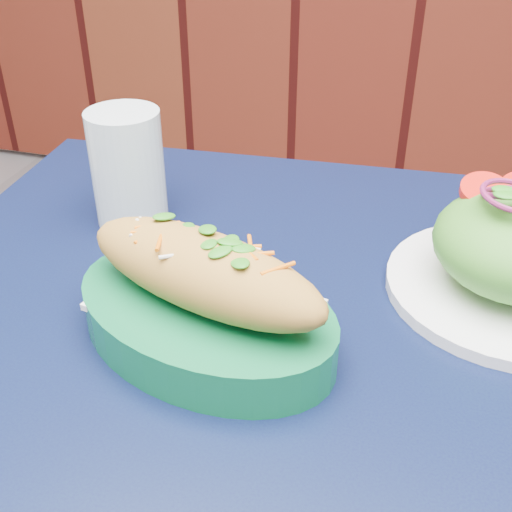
# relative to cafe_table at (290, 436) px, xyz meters

# --- Properties ---
(cafe_table) EXTENTS (0.85, 0.85, 0.75)m
(cafe_table) POSITION_rel_cafe_table_xyz_m (0.00, 0.00, 0.00)
(cafe_table) COLOR black
(cafe_table) RESTS_ON ground
(banh_mi_basket) EXTENTS (0.27, 0.22, 0.11)m
(banh_mi_basket) POSITION_rel_cafe_table_xyz_m (-0.08, 0.01, 0.13)
(banh_mi_basket) COLOR #0D6438
(banh_mi_basket) RESTS_ON cafe_table
(water_glass) EXTENTS (0.08, 0.08, 0.13)m
(water_glass) POSITION_rel_cafe_table_xyz_m (-0.23, 0.18, 0.15)
(water_glass) COLOR silver
(water_glass) RESTS_ON cafe_table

